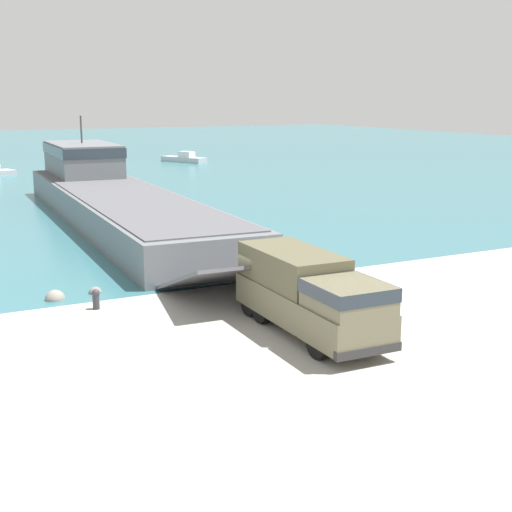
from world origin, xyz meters
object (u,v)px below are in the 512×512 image
moored_boat_b (184,158)px  mooring_bollard (96,298)px  soldier_on_ramp (346,292)px  military_truck (310,293)px  landing_craft (111,194)px

moored_boat_b → mooring_bollard: bearing=-140.4°
moored_boat_b → soldier_on_ramp: bearing=-132.2°
military_truck → mooring_bollard: size_ratio=9.27×
landing_craft → military_truck: landing_craft is taller
mooring_bollard → landing_craft: bearing=72.5°
military_truck → moored_boat_b: size_ratio=1.13×
military_truck → landing_craft: bearing=179.7°
landing_craft → mooring_bollard: (-7.54, -23.86, -1.30)m
moored_boat_b → landing_craft: bearing=-144.2°
soldier_on_ramp → military_truck: bearing=-26.2°
landing_craft → mooring_bollard: size_ratio=50.02×
landing_craft → soldier_on_ramp: bearing=-84.2°
landing_craft → moored_boat_b: landing_craft is taller
mooring_bollard → moored_boat_b: bearing=65.3°
soldier_on_ramp → moored_boat_b: soldier_on_ramp is taller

